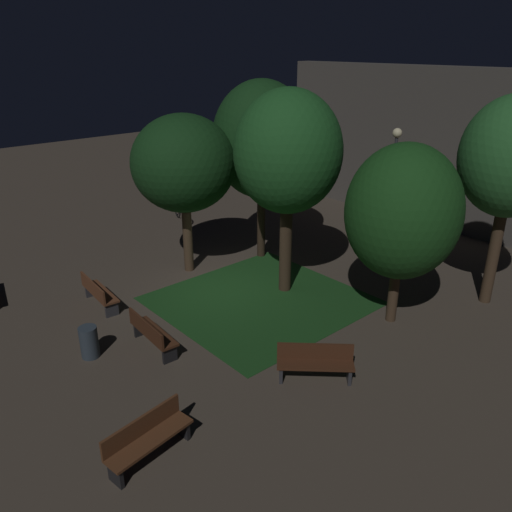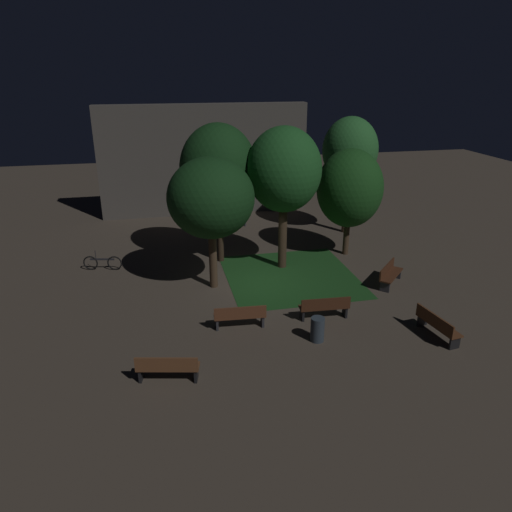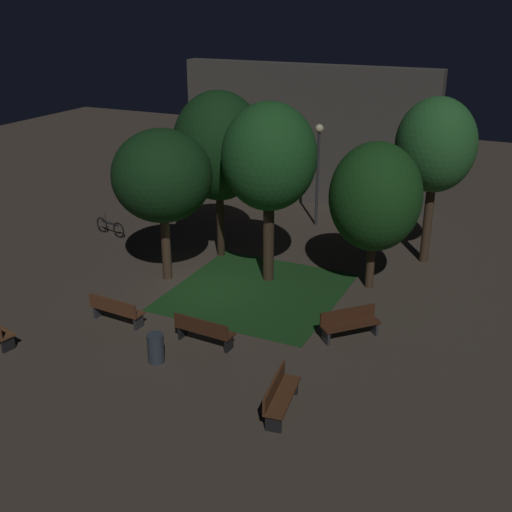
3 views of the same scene
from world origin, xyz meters
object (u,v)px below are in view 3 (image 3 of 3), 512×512
(bench_by_lamp, at_px, (350,323))
(tree_near_wall, at_px, (162,176))
(bench_lawn_edge, at_px, (116,309))
(tree_tall_center, at_px, (269,158))
(bench_back_row, at_px, (279,394))
(bicycle, at_px, (110,227))
(bench_path_side, at_px, (204,330))
(lamp_post_path_center, at_px, (318,158))
(tree_back_right, at_px, (219,147))
(trash_bin, at_px, (156,348))
(tree_lawn_side, at_px, (375,197))
(tree_right_canopy, at_px, (436,146))

(bench_by_lamp, relative_size, tree_near_wall, 0.30)
(bench_lawn_edge, height_order, tree_tall_center, tree_tall_center)
(bench_lawn_edge, xyz_separation_m, bench_back_row, (6.33, -2.00, 0.00))
(bicycle, bearing_deg, bench_path_side, -38.01)
(lamp_post_path_center, bearing_deg, bench_by_lamp, -64.23)
(tree_back_right, relative_size, trash_bin, 7.52)
(tree_lawn_side, bearing_deg, tree_back_right, 176.08)
(bench_lawn_edge, xyz_separation_m, tree_tall_center, (2.88, 5.04, 3.94))
(tree_tall_center, bearing_deg, tree_near_wall, -156.51)
(tree_back_right, xyz_separation_m, trash_bin, (2.09, -7.72, -3.87))
(bench_back_row, xyz_separation_m, tree_lawn_side, (-0.01, 7.95, 2.77))
(tree_near_wall, relative_size, trash_bin, 6.39)
(bench_back_row, distance_m, lamp_post_path_center, 14.10)
(bench_by_lamp, xyz_separation_m, tree_tall_center, (-3.88, 2.81, 3.94))
(tree_back_right, height_order, lamp_post_path_center, tree_back_right)
(tree_tall_center, height_order, tree_back_right, tree_back_right)
(bench_lawn_edge, relative_size, tree_tall_center, 0.29)
(bench_by_lamp, distance_m, trash_bin, 5.69)
(bench_by_lamp, distance_m, bench_back_row, 4.26)
(tree_tall_center, xyz_separation_m, trash_bin, (-0.53, -6.40, -4.00))
(bench_path_side, bearing_deg, bicycle, 141.99)
(tree_near_wall, bearing_deg, bench_back_row, -39.57)
(bench_by_lamp, relative_size, lamp_post_path_center, 0.37)
(tree_back_right, height_order, tree_right_canopy, tree_back_right)
(bench_back_row, distance_m, bicycle, 14.17)
(bench_by_lamp, distance_m, tree_near_wall, 8.03)
(bench_lawn_edge, xyz_separation_m, tree_lawn_side, (6.32, 5.95, 2.77))
(bench_by_lamp, bearing_deg, bench_back_row, -95.79)
(bench_by_lamp, height_order, lamp_post_path_center, lamp_post_path_center)
(tree_near_wall, xyz_separation_m, tree_back_right, (0.70, 2.77, 0.53))
(bench_path_side, xyz_separation_m, bicycle, (-8.18, 6.39, -0.14))
(bench_lawn_edge, relative_size, bench_back_row, 0.99)
(bench_lawn_edge, xyz_separation_m, bicycle, (-5.08, 6.39, -0.14))
(tree_tall_center, height_order, tree_lawn_side, tree_tall_center)
(bench_lawn_edge, bearing_deg, tree_tall_center, 60.25)
(tree_back_right, height_order, tree_lawn_side, tree_back_right)
(tree_right_canopy, bearing_deg, bench_back_row, -96.35)
(tree_near_wall, height_order, tree_back_right, tree_back_right)
(bench_by_lamp, bearing_deg, tree_back_right, 147.58)
(tree_lawn_side, bearing_deg, lamp_post_path_center, 126.36)
(tree_near_wall, bearing_deg, bench_path_side, -45.47)
(bench_back_row, xyz_separation_m, lamp_post_path_center, (-3.94, 13.29, 2.56))
(bench_lawn_edge, bearing_deg, bicycle, 128.50)
(bench_path_side, xyz_separation_m, tree_right_canopy, (4.48, 9.12, 3.97))
(bench_by_lamp, bearing_deg, bicycle, 160.66)
(tree_back_right, height_order, bicycle, tree_back_right)
(tree_right_canopy, xyz_separation_m, bicycle, (-12.66, -2.73, -4.10))
(tree_tall_center, bearing_deg, lamp_post_path_center, 94.47)
(tree_near_wall, height_order, tree_right_canopy, tree_right_canopy)
(tree_tall_center, distance_m, trash_bin, 7.56)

